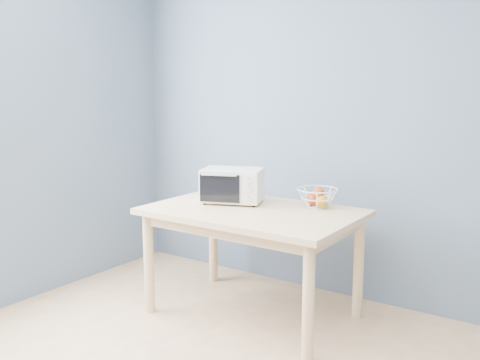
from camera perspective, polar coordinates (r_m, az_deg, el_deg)
The scene contains 4 objects.
room at distance 2.03m, azimuth -11.68°, elevation 2.30°, with size 4.01×4.51×2.61m.
dining_table at distance 3.63m, azimuth 1.35°, elevation -4.69°, with size 1.40×0.90×0.75m.
toaster_oven at distance 3.79m, azimuth -1.07°, elevation -0.51°, with size 0.49×0.43×0.24m.
fruit_basket at distance 3.69m, azimuth 8.32°, elevation -1.80°, with size 0.36×0.36×0.14m.
Camera 1 is at (1.45, -1.40, 1.56)m, focal length 40.00 mm.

